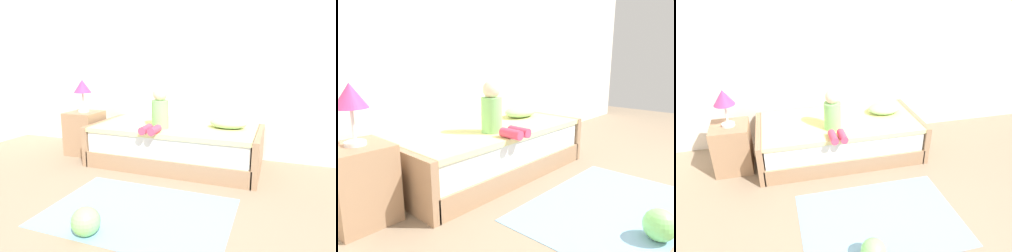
# 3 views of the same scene
# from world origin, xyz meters

# --- Properties ---
(wall_rear) EXTENTS (7.20, 0.10, 2.90)m
(wall_rear) POSITION_xyz_m (0.00, 2.60, 1.45)
(wall_rear) COLOR silver
(wall_rear) RESTS_ON ground
(bed) EXTENTS (2.11, 1.00, 0.50)m
(bed) POSITION_xyz_m (-0.54, 2.00, 0.25)
(bed) COLOR #997556
(bed) RESTS_ON ground
(nightstand) EXTENTS (0.44, 0.44, 0.60)m
(nightstand) POSITION_xyz_m (-1.89, 1.99, 0.30)
(nightstand) COLOR #997556
(nightstand) RESTS_ON ground
(table_lamp) EXTENTS (0.24, 0.24, 0.45)m
(table_lamp) POSITION_xyz_m (-1.89, 1.99, 0.94)
(table_lamp) COLOR silver
(table_lamp) RESTS_ON nightstand
(child_figure) EXTENTS (0.20, 0.51, 0.50)m
(child_figure) POSITION_xyz_m (-0.66, 1.77, 0.70)
(child_figure) COLOR #7FC672
(child_figure) RESTS_ON bed
(pillow) EXTENTS (0.44, 0.30, 0.13)m
(pillow) POSITION_xyz_m (0.11, 2.10, 0.56)
(pillow) COLOR #99CC8C
(pillow) RESTS_ON bed
(toy_ball) EXTENTS (0.22, 0.22, 0.22)m
(toy_ball) POSITION_xyz_m (-0.64, 0.25, 0.11)
(toy_ball) COLOR #7FD872
(toy_ball) RESTS_ON ground
(area_rug) EXTENTS (1.60, 1.10, 0.01)m
(area_rug) POSITION_xyz_m (-0.42, 0.70, 0.00)
(area_rug) COLOR #7AA8CC
(area_rug) RESTS_ON ground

